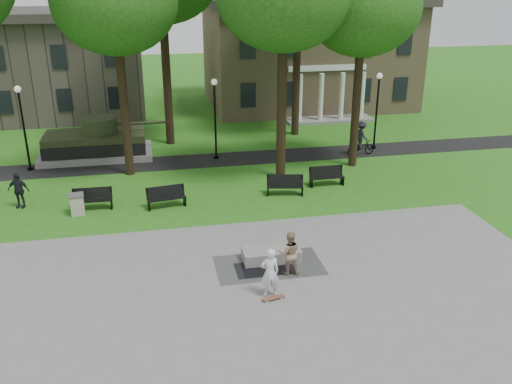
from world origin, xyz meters
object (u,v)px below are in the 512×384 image
concrete_block (271,254)px  friend_watching (289,253)px  park_bench_0 (92,198)px  skateboarder (270,272)px  cyclist (361,142)px  trash_bin (77,204)px

concrete_block → friend_watching: 1.34m
concrete_block → friend_watching: friend_watching is taller
concrete_block → park_bench_0: size_ratio=1.21×
skateboarder → cyclist: (8.83, 14.05, -0.04)m
concrete_block → cyclist: 14.24m
skateboarder → park_bench_0: bearing=-57.3°
cyclist → trash_bin: bearing=96.0°
park_bench_0 → trash_bin: bearing=-140.1°
concrete_block → cyclist: bearing=54.8°
skateboarder → park_bench_0: size_ratio=0.98×
cyclist → park_bench_0: bearing=95.1°
cyclist → trash_bin: 16.88m
friend_watching → park_bench_0: bearing=-36.6°
concrete_block → skateboarder: 2.59m
friend_watching → park_bench_0: 10.65m
skateboarder → cyclist: bearing=-125.3°
trash_bin → park_bench_0: bearing=38.1°
skateboarder → cyclist: cyclist is taller
concrete_block → trash_bin: bearing=142.2°
trash_bin → friend_watching: bearing=-41.3°
park_bench_0 → trash_bin: park_bench_0 is taller
concrete_block → cyclist: (8.21, 11.62, 0.62)m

